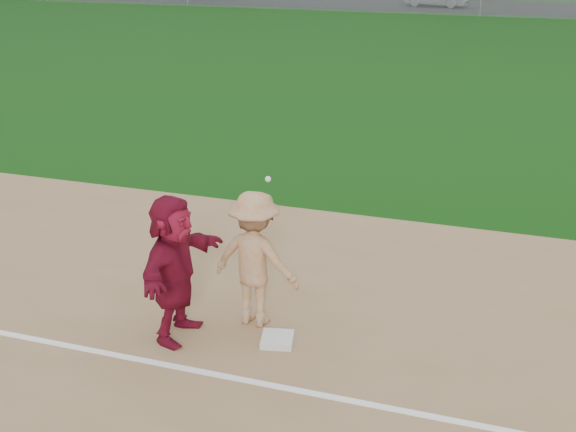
% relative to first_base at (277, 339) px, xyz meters
% --- Properties ---
extents(ground, '(160.00, 160.00, 0.00)m').
position_rel_first_base_xyz_m(ground, '(-0.29, -0.15, -0.07)').
color(ground, '#0E3B0B').
rests_on(ground, ground).
extents(foul_line, '(60.00, 0.10, 0.01)m').
position_rel_first_base_xyz_m(foul_line, '(-0.29, -0.95, -0.04)').
color(foul_line, white).
rests_on(foul_line, infield_dirt).
extents(parking_asphalt, '(120.00, 10.00, 0.01)m').
position_rel_first_base_xyz_m(parking_asphalt, '(-0.29, 45.85, -0.06)').
color(parking_asphalt, black).
rests_on(parking_asphalt, ground).
extents(first_base, '(0.50, 0.50, 0.09)m').
position_rel_first_base_xyz_m(first_base, '(0.00, 0.00, 0.00)').
color(first_base, silver).
rests_on(first_base, infield_dirt).
extents(base_runner, '(0.68, 1.91, 2.03)m').
position_rel_first_base_xyz_m(base_runner, '(-1.34, -0.23, 0.97)').
color(base_runner, maroon).
rests_on(base_runner, infield_dirt).
extents(first_base_play, '(1.32, 0.85, 2.23)m').
position_rel_first_base_xyz_m(first_base_play, '(-0.46, 0.44, 0.92)').
color(first_base_play, '#9C9C9F').
rests_on(first_base_play, infield_dirt).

